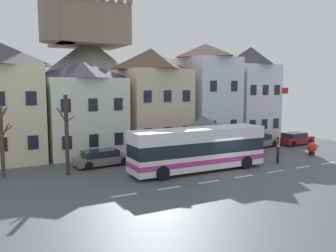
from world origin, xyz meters
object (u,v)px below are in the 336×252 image
Objects in this scene: public_bench at (182,148)px; bare_tree_00 at (2,139)px; transit_bus at (198,149)px; pedestrian_01 at (278,153)px; flagpole at (281,114)px; townhouse_01 at (84,109)px; parked_car_03 at (102,158)px; townhouse_03 at (205,94)px; parked_car_02 at (295,139)px; parked_car_01 at (259,141)px; hilltop_castle at (89,80)px; pedestrian_00 at (245,147)px; harbour_buoy at (312,148)px; bus_shelter at (203,123)px; bare_tree_01 at (67,134)px; parked_car_00 at (211,145)px; townhouse_02 at (151,98)px; townhouse_04 at (250,94)px.

public_bench is 0.28× the size of bare_tree_00.
transit_bus is 7.04× the size of pedestrian_01.
flagpole is 1.13× the size of bare_tree_00.
townhouse_01 is 1.84× the size of parked_car_03.
townhouse_03 is 1.98× the size of bare_tree_00.
bare_tree_00 reaches higher than parked_car_02.
pedestrian_01 is 0.98× the size of public_bench.
parked_car_01 is 0.68× the size of flagpole.
flagpole reaches higher than parked_car_02.
parked_car_02 is (21.49, -5.57, -3.61)m from townhouse_01.
parked_car_03 is (-6.92, -27.21, -6.52)m from hilltop_castle.
townhouse_03 is 7.87m from parked_car_01.
parked_car_01 is 7.65m from pedestrian_01.
transit_bus reaches higher than pedestrian_00.
harbour_buoy reaches higher than public_bench.
bare_tree_00 reaches higher than pedestrian_00.
bus_shelter is 12.15m from bare_tree_01.
public_bench is at bearing -8.73° from parked_car_00.
bus_shelter is (2.12, -28.14, -4.12)m from hilltop_castle.
bare_tree_01 reaches higher than parked_car_01.
bus_shelter reaches higher than parked_car_03.
parked_car_00 is at bearing -0.49° from parked_car_03.
parked_car_01 is 2.75× the size of pedestrian_00.
townhouse_02 is at bearing 23.25° from bare_tree_00.
pedestrian_00 is at bearing 20.24° from transit_bus.
townhouse_04 reaches higher than parked_car_00.
townhouse_04 is 10.68m from parked_car_00.
townhouse_03 is 2.59× the size of parked_car_01.
townhouse_01 is 22.49m from parked_car_02.
bare_tree_01 is at bearing -114.28° from townhouse_01.
townhouse_03 is at bearing 79.59° from pedestrian_00.
townhouse_04 reaches higher than bus_shelter.
transit_bus is at bearing -143.87° from townhouse_04.
pedestrian_00 is at bearing -153.22° from parked_car_01.
parked_car_00 is 2.91m from public_bench.
parked_car_01 is 4.61m from parked_car_02.
bare_tree_01 is at bearing 177.94° from parked_car_01.
townhouse_02 is 6.52× the size of public_bench.
hilltop_castle is 8.42× the size of parked_car_02.
parked_car_01 is (7.98, 1.47, -2.37)m from bus_shelter.
townhouse_03 is 7.65m from parked_car_00.
pedestrian_00 is (12.19, -8.19, -3.36)m from townhouse_01.
parked_car_01 is at bearing -120.00° from townhouse_04.
transit_bus is 13.90m from bare_tree_00.
flagpole is at bearing -154.94° from parked_car_02.
townhouse_03 is 7.11× the size of pedestrian_00.
parked_car_03 is (-11.05, -0.62, -0.08)m from parked_car_00.
parked_car_01 is at bearing 103.13° from harbour_buoy.
harbour_buoy is at bearing -70.52° from hilltop_castle.
pedestrian_01 reaches higher than parked_car_02.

